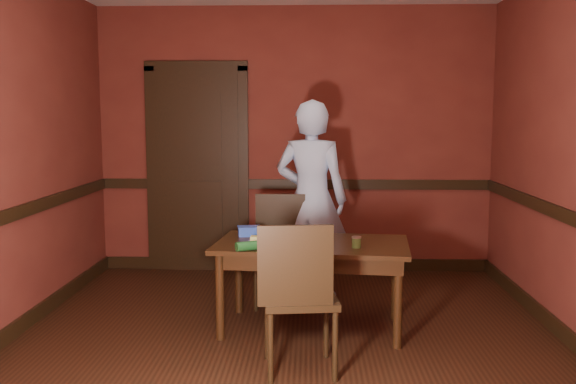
# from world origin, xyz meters

# --- Properties ---
(floor) EXTENTS (4.00, 4.50, 0.01)m
(floor) POSITION_xyz_m (0.00, 0.00, 0.00)
(floor) COLOR black
(floor) RESTS_ON ground
(wall_back) EXTENTS (4.00, 0.02, 2.70)m
(wall_back) POSITION_xyz_m (0.00, 2.25, 1.35)
(wall_back) COLOR maroon
(wall_back) RESTS_ON ground
(wall_front) EXTENTS (4.00, 0.02, 2.70)m
(wall_front) POSITION_xyz_m (0.00, -2.25, 1.35)
(wall_front) COLOR maroon
(wall_front) RESTS_ON ground
(dado_back) EXTENTS (4.00, 0.03, 0.10)m
(dado_back) POSITION_xyz_m (0.00, 2.23, 0.90)
(dado_back) COLOR black
(dado_back) RESTS_ON ground
(dado_left) EXTENTS (0.03, 4.50, 0.10)m
(dado_left) POSITION_xyz_m (-1.99, 0.00, 0.90)
(dado_left) COLOR black
(dado_left) RESTS_ON ground
(baseboard_back) EXTENTS (4.00, 0.03, 0.12)m
(baseboard_back) POSITION_xyz_m (0.00, 2.23, 0.06)
(baseboard_back) COLOR black
(baseboard_back) RESTS_ON ground
(baseboard_left) EXTENTS (0.03, 4.50, 0.12)m
(baseboard_left) POSITION_xyz_m (-1.99, 0.00, 0.06)
(baseboard_left) COLOR black
(baseboard_left) RESTS_ON ground
(baseboard_right) EXTENTS (0.03, 4.50, 0.12)m
(baseboard_right) POSITION_xyz_m (1.99, 0.00, 0.06)
(baseboard_right) COLOR black
(baseboard_right) RESTS_ON ground
(door) EXTENTS (1.05, 0.07, 2.20)m
(door) POSITION_xyz_m (-1.00, 2.22, 1.09)
(door) COLOR black
(door) RESTS_ON ground
(dining_table) EXTENTS (1.50, 0.94, 0.67)m
(dining_table) POSITION_xyz_m (0.18, 0.38, 0.33)
(dining_table) COLOR black
(dining_table) RESTS_ON floor
(chair_far) EXTENTS (0.44, 0.44, 0.93)m
(chair_far) POSITION_xyz_m (-0.09, 0.99, 0.46)
(chair_far) COLOR black
(chair_far) RESTS_ON floor
(chair_near) EXTENTS (0.50, 0.50, 0.97)m
(chair_near) POSITION_xyz_m (0.10, -0.40, 0.49)
(chair_near) COLOR black
(chair_near) RESTS_ON floor
(person) EXTENTS (0.71, 0.54, 1.74)m
(person) POSITION_xyz_m (0.17, 1.28, 0.87)
(person) COLOR #AAC3E6
(person) RESTS_ON floor
(sandwich_plate) EXTENTS (0.24, 0.24, 0.06)m
(sandwich_plate) POSITION_xyz_m (0.22, 0.29, 0.68)
(sandwich_plate) COLOR silver
(sandwich_plate) RESTS_ON dining_table
(sauce_jar) EXTENTS (0.07, 0.07, 0.08)m
(sauce_jar) POSITION_xyz_m (0.50, 0.21, 0.71)
(sauce_jar) COLOR #588B3F
(sauce_jar) RESTS_ON dining_table
(cheese_saucer) EXTENTS (0.14, 0.14, 0.04)m
(cheese_saucer) POSITION_xyz_m (-0.23, 0.38, 0.69)
(cheese_saucer) COLOR silver
(cheese_saucer) RESTS_ON dining_table
(food_tub) EXTENTS (0.20, 0.15, 0.08)m
(food_tub) POSITION_xyz_m (-0.32, 0.63, 0.71)
(food_tub) COLOR blue
(food_tub) RESTS_ON dining_table
(wrapped_veg) EXTENTS (0.24, 0.17, 0.07)m
(wrapped_veg) POSITION_xyz_m (-0.24, 0.09, 0.70)
(wrapped_veg) COLOR #1A501F
(wrapped_veg) RESTS_ON dining_table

